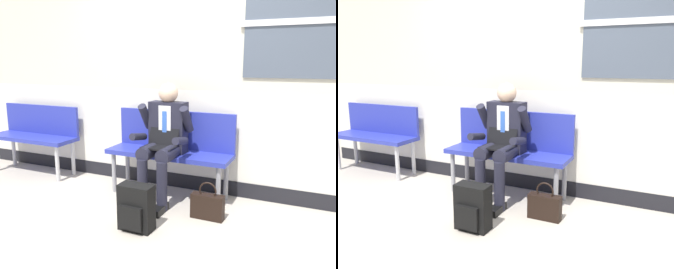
{
  "view_description": "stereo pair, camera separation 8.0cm",
  "coord_description": "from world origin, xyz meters",
  "views": [
    {
      "loc": [
        1.36,
        -3.11,
        1.48
      ],
      "look_at": [
        -0.09,
        0.06,
        0.75
      ],
      "focal_mm": 37.14,
      "sensor_mm": 36.0,
      "label": 1
    },
    {
      "loc": [
        1.43,
        -3.08,
        1.48
      ],
      "look_at": [
        -0.09,
        0.06,
        0.75
      ],
      "focal_mm": 37.14,
      "sensor_mm": 36.0,
      "label": 2
    }
  ],
  "objects": [
    {
      "name": "person_seated",
      "position": [
        -0.17,
        0.14,
        0.68
      ],
      "size": [
        0.57,
        0.7,
        1.26
      ],
      "color": "#1E1E2D",
      "rests_on": "ground"
    },
    {
      "name": "backpack",
      "position": [
        -0.1,
        -0.6,
        0.21
      ],
      "size": [
        0.31,
        0.21,
        0.42
      ],
      "color": "black",
      "rests_on": "ground"
    },
    {
      "name": "bench_empty",
      "position": [
        -2.17,
        0.33,
        0.55
      ],
      "size": [
        1.24,
        0.42,
        0.91
      ],
      "color": "#28339E",
      "rests_on": "ground"
    },
    {
      "name": "handbag",
      "position": [
        0.41,
        -0.12,
        0.13
      ],
      "size": [
        0.32,
        0.1,
        0.37
      ],
      "color": "black",
      "rests_on": "ground"
    },
    {
      "name": "ground_plane",
      "position": [
        0.0,
        0.0,
        0.0
      ],
      "size": [
        18.0,
        18.0,
        0.0
      ],
      "primitive_type": "plane",
      "color": "#B2A899"
    },
    {
      "name": "station_wall",
      "position": [
        0.01,
        0.61,
        1.3
      ],
      "size": [
        6.36,
        0.17,
        2.61
      ],
      "color": "beige",
      "rests_on": "ground"
    },
    {
      "name": "bench_with_person",
      "position": [
        -0.17,
        0.34,
        0.57
      ],
      "size": [
        1.4,
        0.42,
        0.94
      ],
      "color": "#28339E",
      "rests_on": "ground"
    }
  ]
}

